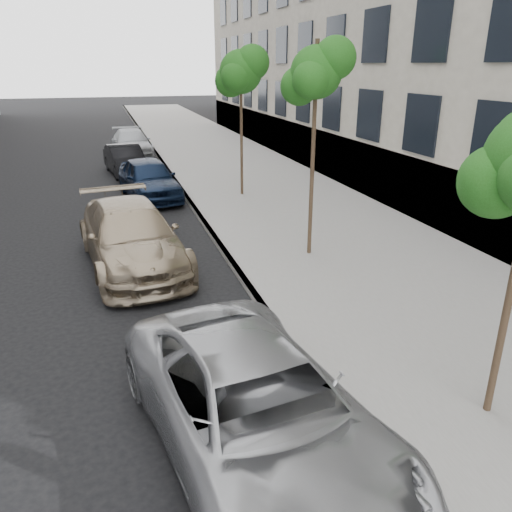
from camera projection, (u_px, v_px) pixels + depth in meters
name	position (u px, v px, depth m)	size (l,w,h in m)	color
sidewalk	(216.00, 154.00, 27.41)	(6.40, 72.00, 0.14)	gray
curb	(158.00, 156.00, 26.57)	(0.15, 72.00, 0.14)	#9E9B93
tree_mid	(317.00, 73.00, 11.25)	(1.57, 1.37, 5.12)	#38281C
tree_far	(242.00, 72.00, 17.07)	(1.79, 1.59, 5.17)	#38281C
minivan	(257.00, 410.00, 6.10)	(2.35, 5.10, 1.42)	#A5A6A9
suv	(131.00, 236.00, 12.10)	(2.12, 5.22, 1.52)	tan
sedan_blue	(149.00, 179.00, 18.29)	(1.73, 4.31, 1.47)	#0F1B32
sedan_black	(126.00, 160.00, 22.38)	(1.37, 3.93, 1.30)	black
sedan_rear	(132.00, 143.00, 26.93)	(1.92, 4.73, 1.37)	#9FA3A7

